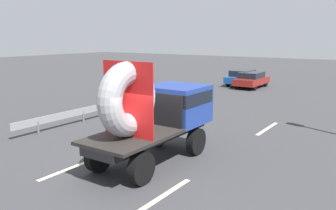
% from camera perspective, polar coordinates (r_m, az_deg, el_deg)
% --- Properties ---
extents(ground_plane, '(120.00, 120.00, 0.00)m').
position_cam_1_polar(ground_plane, '(11.32, -6.65, -10.32)').
color(ground_plane, '#38383A').
extents(flatbed_truck, '(2.02, 4.96, 3.44)m').
position_cam_1_polar(flatbed_truck, '(11.62, -1.70, -0.82)').
color(flatbed_truck, black).
rests_on(flatbed_truck, ground_plane).
extents(distant_sedan, '(1.69, 3.94, 1.29)m').
position_cam_1_polar(distant_sedan, '(29.16, 13.60, 4.13)').
color(distant_sedan, black).
rests_on(distant_sedan, ground_plane).
extents(guardrail, '(0.10, 10.23, 0.71)m').
position_cam_1_polar(guardrail, '(18.33, -10.83, -0.36)').
color(guardrail, gray).
rests_on(guardrail, ground_plane).
extents(lane_dash_left_near, '(0.16, 2.42, 0.01)m').
position_cam_1_polar(lane_dash_left_near, '(11.68, -15.76, -9.97)').
color(lane_dash_left_near, beige).
rests_on(lane_dash_left_near, ground_plane).
extents(lane_dash_left_far, '(0.16, 2.67, 0.01)m').
position_cam_1_polar(lane_dash_left_far, '(17.44, 4.25, -2.52)').
color(lane_dash_left_far, beige).
rests_on(lane_dash_left_far, ground_plane).
extents(lane_dash_right_near, '(0.16, 2.32, 0.01)m').
position_cam_1_polar(lane_dash_right_near, '(9.55, -0.40, -14.45)').
color(lane_dash_right_near, beige).
rests_on(lane_dash_right_near, ground_plane).
extents(lane_dash_right_far, '(0.16, 2.61, 0.01)m').
position_cam_1_polar(lane_dash_right_far, '(16.49, 15.99, -3.74)').
color(lane_dash_right_far, beige).
rests_on(lane_dash_right_far, ground_plane).
extents(oncoming_car, '(1.73, 4.03, 1.32)m').
position_cam_1_polar(oncoming_car, '(30.37, 12.18, 4.49)').
color(oncoming_car, black).
rests_on(oncoming_car, ground_plane).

